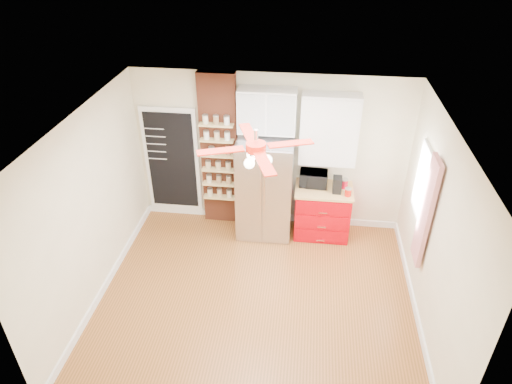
# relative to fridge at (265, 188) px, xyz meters

# --- Properties ---
(floor) EXTENTS (4.50, 4.50, 0.00)m
(floor) POSITION_rel_fridge_xyz_m (0.05, -1.63, -0.88)
(floor) COLOR #975526
(floor) RESTS_ON ground
(ceiling) EXTENTS (4.50, 4.50, 0.00)m
(ceiling) POSITION_rel_fridge_xyz_m (0.05, -1.63, 1.83)
(ceiling) COLOR white
(ceiling) RESTS_ON wall_back
(wall_back) EXTENTS (4.50, 0.02, 2.70)m
(wall_back) POSITION_rel_fridge_xyz_m (0.05, 0.37, 0.48)
(wall_back) COLOR beige
(wall_back) RESTS_ON floor
(wall_front) EXTENTS (4.50, 0.02, 2.70)m
(wall_front) POSITION_rel_fridge_xyz_m (0.05, -3.63, 0.48)
(wall_front) COLOR beige
(wall_front) RESTS_ON floor
(wall_left) EXTENTS (0.02, 4.00, 2.70)m
(wall_left) POSITION_rel_fridge_xyz_m (-2.20, -1.63, 0.48)
(wall_left) COLOR beige
(wall_left) RESTS_ON floor
(wall_right) EXTENTS (0.02, 4.00, 2.70)m
(wall_right) POSITION_rel_fridge_xyz_m (2.30, -1.63, 0.48)
(wall_right) COLOR beige
(wall_right) RESTS_ON floor
(chalkboard) EXTENTS (0.95, 0.05, 1.95)m
(chalkboard) POSITION_rel_fridge_xyz_m (-1.65, 0.33, 0.23)
(chalkboard) COLOR white
(chalkboard) RESTS_ON wall_back
(brick_pillar) EXTENTS (0.60, 0.16, 2.70)m
(brick_pillar) POSITION_rel_fridge_xyz_m (-0.80, 0.29, 0.48)
(brick_pillar) COLOR brown
(brick_pillar) RESTS_ON floor
(fridge) EXTENTS (0.90, 0.70, 1.75)m
(fridge) POSITION_rel_fridge_xyz_m (0.00, 0.00, 0.00)
(fridge) COLOR silver
(fridge) RESTS_ON floor
(upper_glass_cabinet) EXTENTS (0.90, 0.35, 0.70)m
(upper_glass_cabinet) POSITION_rel_fridge_xyz_m (0.00, 0.20, 1.27)
(upper_glass_cabinet) COLOR white
(upper_glass_cabinet) RESTS_ON wall_back
(red_cabinet) EXTENTS (0.94, 0.64, 0.90)m
(red_cabinet) POSITION_rel_fridge_xyz_m (0.97, 0.05, -0.42)
(red_cabinet) COLOR #B3000A
(red_cabinet) RESTS_ON floor
(upper_shelf_unit) EXTENTS (0.90, 0.30, 1.15)m
(upper_shelf_unit) POSITION_rel_fridge_xyz_m (0.97, 0.22, 1.00)
(upper_shelf_unit) COLOR white
(upper_shelf_unit) RESTS_ON wall_back
(window) EXTENTS (0.04, 0.75, 1.05)m
(window) POSITION_rel_fridge_xyz_m (2.28, -0.73, 0.68)
(window) COLOR white
(window) RESTS_ON wall_right
(curtain) EXTENTS (0.06, 0.40, 1.55)m
(curtain) POSITION_rel_fridge_xyz_m (2.23, -1.28, 0.57)
(curtain) COLOR red
(curtain) RESTS_ON wall_right
(ceiling_fan) EXTENTS (1.40, 1.40, 0.44)m
(ceiling_fan) POSITION_rel_fridge_xyz_m (0.05, -1.63, 1.55)
(ceiling_fan) COLOR silver
(ceiling_fan) RESTS_ON ceiling
(toaster_oven) EXTENTS (0.46, 0.32, 0.25)m
(toaster_oven) POSITION_rel_fridge_xyz_m (0.78, 0.15, 0.15)
(toaster_oven) COLOR black
(toaster_oven) RESTS_ON red_cabinet
(coffee_maker) EXTENTS (0.14, 0.19, 0.27)m
(coffee_maker) POSITION_rel_fridge_xyz_m (1.17, -0.01, 0.16)
(coffee_maker) COLOR black
(coffee_maker) RESTS_ON red_cabinet
(canister_left) EXTENTS (0.12, 0.12, 0.12)m
(canister_left) POSITION_rel_fridge_xyz_m (1.34, -0.12, 0.09)
(canister_left) COLOR red
(canister_left) RESTS_ON red_cabinet
(canister_right) EXTENTS (0.12, 0.12, 0.15)m
(canister_right) POSITION_rel_fridge_xyz_m (1.29, 0.12, 0.10)
(canister_right) COLOR red
(canister_right) RESTS_ON red_cabinet
(pantry_jar_oats) EXTENTS (0.11, 0.11, 0.13)m
(pantry_jar_oats) POSITION_rel_fridge_xyz_m (-0.89, 0.13, 0.56)
(pantry_jar_oats) COLOR beige
(pantry_jar_oats) RESTS_ON brick_pillar
(pantry_jar_beans) EXTENTS (0.10, 0.10, 0.13)m
(pantry_jar_beans) POSITION_rel_fridge_xyz_m (-0.62, 0.16, 0.56)
(pantry_jar_beans) COLOR #8C6047
(pantry_jar_beans) RESTS_ON brick_pillar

